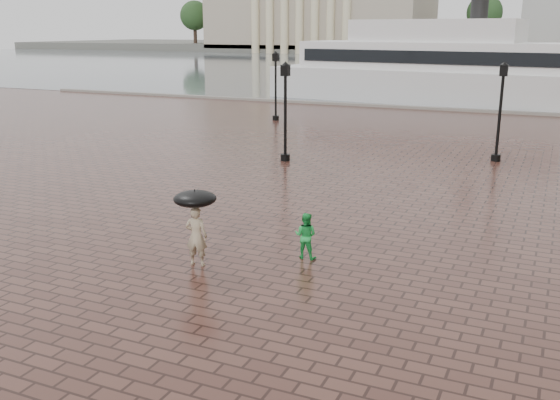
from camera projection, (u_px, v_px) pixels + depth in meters
name	position (u px, v px, depth m)	size (l,w,h in m)	color
ground	(335.00, 242.00, 18.04)	(300.00, 300.00, 0.00)	#3D221B
harbour_water	(528.00, 68.00, 98.89)	(240.00, 240.00, 0.00)	#434A51
quay_edge	(479.00, 112.00, 46.16)	(80.00, 0.60, 0.30)	slate
far_shore	(545.00, 49.00, 158.38)	(300.00, 60.00, 2.00)	#4C4C47
far_trees	(545.00, 12.00, 136.81)	(188.00, 8.00, 13.50)	#2D2119
street_lamps	(418.00, 99.00, 33.39)	(21.44, 14.44, 4.40)	black
adult_pedestrian	(196.00, 236.00, 16.07)	(0.58, 0.38, 1.59)	tan
child_pedestrian	(306.00, 236.00, 16.64)	(0.61, 0.48, 1.26)	green
ferry_near	(434.00, 69.00, 51.59)	(28.53, 10.10, 9.16)	silver
umbrella	(195.00, 199.00, 15.81)	(1.10, 1.10, 1.11)	black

